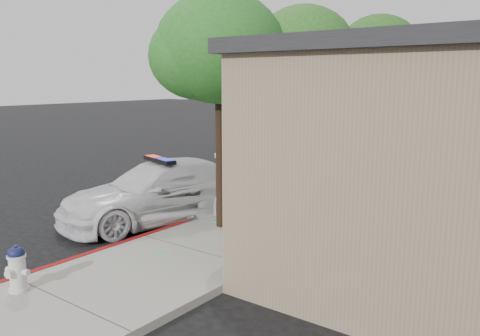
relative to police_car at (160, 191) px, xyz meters
name	(u,v)px	position (x,y,z in m)	size (l,w,h in m)	color
ground	(142,241)	(0.90, -1.47, -0.77)	(120.00, 120.00, 0.00)	black
sidewalk	(274,220)	(2.50, 1.53, -0.69)	(3.20, 60.00, 0.15)	gray
red_curb	(227,211)	(0.96, 1.53, -0.69)	(0.14, 60.00, 0.16)	maroon
police_car	(160,191)	(0.00, 0.00, 0.00)	(3.53, 5.65, 1.65)	silver
fire_hydrant	(17,268)	(1.56, -4.71, -0.22)	(0.45, 0.39, 0.78)	silver
street_tree_near	(220,54)	(1.89, 0.16, 3.41)	(3.01, 2.95, 5.40)	black
street_tree_mid	(304,53)	(1.74, 4.18, 3.59)	(2.96, 2.99, 5.58)	black
street_tree_far	(379,53)	(1.63, 10.04, 3.83)	(3.40, 3.13, 5.92)	black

